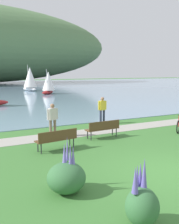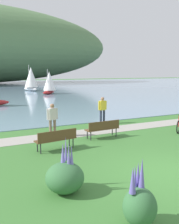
% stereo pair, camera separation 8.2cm
% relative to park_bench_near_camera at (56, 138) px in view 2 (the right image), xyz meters
% --- Properties ---
extents(ground_plane, '(200.00, 200.00, 0.00)m').
position_rel_park_bench_near_camera_xyz_m(ground_plane, '(2.48, -4.11, -0.52)').
color(ground_plane, '#3D7533').
extents(shoreline_path, '(60.00, 1.50, 0.01)m').
position_rel_park_bench_near_camera_xyz_m(shoreline_path, '(2.48, 2.29, -0.52)').
color(shoreline_path, '#A39E93').
rests_on(shoreline_path, ground).
extents(park_bench_near_camera, '(1.84, 0.69, 0.88)m').
position_rel_park_bench_near_camera_xyz_m(park_bench_near_camera, '(0.00, 0.00, 0.00)').
color(park_bench_near_camera, brown).
rests_on(park_bench_near_camera, ground).
extents(park_bench_further_along, '(1.83, 0.59, 0.88)m').
position_rel_park_bench_near_camera_xyz_m(park_bench_further_along, '(2.80, 0.89, 0.00)').
color(park_bench_further_along, brown).
rests_on(park_bench_further_along, ground).
extents(person_at_shoreline, '(0.61, 0.23, 1.71)m').
position_rel_park_bench_near_camera_xyz_m(person_at_shoreline, '(4.59, 4.05, 0.46)').
color(person_at_shoreline, '#282D47').
rests_on(person_at_shoreline, ground).
extents(person_on_the_grass, '(0.61, 0.27, 1.71)m').
position_rel_park_bench_near_camera_xyz_m(person_on_the_grass, '(0.63, 2.29, 0.46)').
color(person_on_the_grass, '#72604C').
rests_on(person_on_the_grass, ground).
extents(echium_bush_closest_to_camera, '(1.08, 1.08, 1.50)m').
position_rel_park_bench_near_camera_xyz_m(echium_bush_closest_to_camera, '(-1.16, -3.85, -0.08)').
color(echium_bush_closest_to_camera, '#386B3D').
rests_on(echium_bush_closest_to_camera, ground).
extents(echium_bush_mid_cluster, '(0.75, 0.75, 1.50)m').
position_rel_park_bench_near_camera_xyz_m(echium_bush_mid_cluster, '(-0.31, -6.05, -0.04)').
color(echium_bush_mid_cluster, '#386B3D').
rests_on(echium_bush_mid_cluster, ground).
extents(sailboat_nearest_to_shore, '(2.73, 3.85, 4.35)m').
position_rel_park_bench_near_camera_xyz_m(sailboat_nearest_to_shore, '(7.78, 33.54, 1.57)').
color(sailboat_nearest_to_shore, white).
rests_on(sailboat_nearest_to_shore, bay_water).
extents(sailboat_mid_bay, '(2.87, 2.84, 3.57)m').
position_rel_park_bench_near_camera_xyz_m(sailboat_mid_bay, '(8.57, 26.42, 1.20)').
color(sailboat_mid_bay, '#B22323').
rests_on(sailboat_mid_bay, bay_water).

